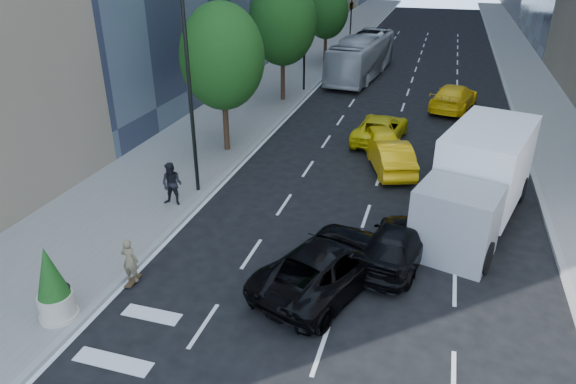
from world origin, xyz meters
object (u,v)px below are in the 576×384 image
(city_bus, at_px, (362,56))
(planter_shrub, at_px, (52,285))
(black_sedan_mercedes, at_px, (396,244))
(trash_can, at_px, (62,302))
(black_sedan_lincoln, at_px, (328,264))
(skateboarder, at_px, (130,263))
(box_truck, at_px, (479,179))

(city_bus, distance_m, planter_shrub, 33.00)
(black_sedan_mercedes, distance_m, trash_can, 10.79)
(black_sedan_mercedes, xyz_separation_m, planter_shrub, (-9.11, -6.00, 0.60))
(black_sedan_mercedes, relative_size, city_bus, 0.40)
(black_sedan_lincoln, relative_size, trash_can, 6.54)
(black_sedan_lincoln, bearing_deg, planter_shrub, 50.71)
(black_sedan_mercedes, height_order, city_bus, city_bus)
(skateboarder, height_order, box_truck, box_truck)
(trash_can, bearing_deg, skateboarder, 64.50)
(black_sedan_lincoln, bearing_deg, skateboarder, 37.47)
(black_sedan_lincoln, xyz_separation_m, city_bus, (-3.70, 28.81, 0.87))
(black_sedan_mercedes, bearing_deg, trash_can, 42.47)
(black_sedan_lincoln, relative_size, box_truck, 0.70)
(city_bus, distance_m, box_truck, 24.52)
(skateboarder, height_order, black_sedan_mercedes, skateboarder)
(skateboarder, distance_m, trash_can, 2.33)
(box_truck, relative_size, trash_can, 9.28)
(city_bus, relative_size, trash_can, 13.67)
(black_sedan_mercedes, height_order, box_truck, box_truck)
(planter_shrub, bearing_deg, skateboarder, 65.16)
(skateboarder, distance_m, black_sedan_mercedes, 8.89)
(skateboarder, bearing_deg, black_sedan_lincoln, -167.05)
(city_bus, bearing_deg, black_sedan_lincoln, -77.41)
(trash_can, bearing_deg, black_sedan_mercedes, 32.83)
(box_truck, xyz_separation_m, planter_shrub, (-11.74, -9.74, -0.58))
(black_sedan_lincoln, height_order, box_truck, box_truck)
(black_sedan_lincoln, distance_m, trash_can, 8.08)
(box_truck, height_order, trash_can, box_truck)
(box_truck, height_order, planter_shrub, box_truck)
(black_sedan_mercedes, xyz_separation_m, trash_can, (-9.07, -5.85, -0.10))
(black_sedan_mercedes, relative_size, box_truck, 0.58)
(black_sedan_mercedes, distance_m, planter_shrub, 10.92)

